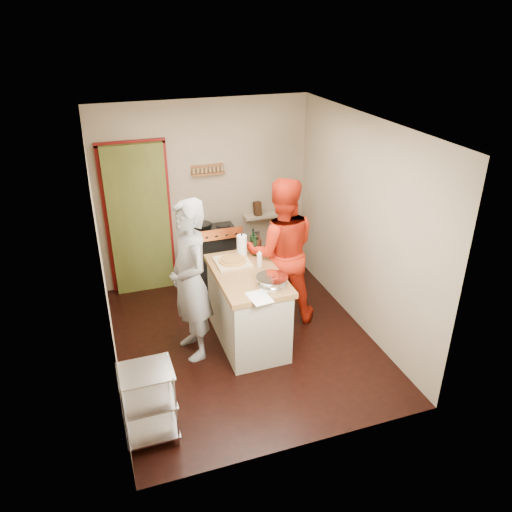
# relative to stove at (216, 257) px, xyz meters

# --- Properties ---
(floor) EXTENTS (3.50, 3.50, 0.00)m
(floor) POSITION_rel_stove_xyz_m (-0.05, -1.42, -0.45)
(floor) COLOR black
(floor) RESTS_ON ground
(back_wall) EXTENTS (3.00, 0.44, 2.60)m
(back_wall) POSITION_rel_stove_xyz_m (-0.69, 0.36, 0.68)
(back_wall) COLOR tan
(back_wall) RESTS_ON ground
(left_wall) EXTENTS (0.04, 3.50, 2.60)m
(left_wall) POSITION_rel_stove_xyz_m (-1.55, -1.42, 0.85)
(left_wall) COLOR tan
(left_wall) RESTS_ON ground
(right_wall) EXTENTS (0.04, 3.50, 2.60)m
(right_wall) POSITION_rel_stove_xyz_m (1.45, -1.42, 0.85)
(right_wall) COLOR tan
(right_wall) RESTS_ON ground
(ceiling) EXTENTS (3.00, 3.50, 0.02)m
(ceiling) POSITION_rel_stove_xyz_m (-0.05, -1.42, 2.16)
(ceiling) COLOR white
(ceiling) RESTS_ON back_wall
(stove) EXTENTS (0.60, 0.63, 1.00)m
(stove) POSITION_rel_stove_xyz_m (0.00, 0.00, 0.00)
(stove) COLOR black
(stove) RESTS_ON ground
(wire_shelving) EXTENTS (0.48, 0.40, 0.80)m
(wire_shelving) POSITION_rel_stove_xyz_m (-1.33, -2.62, -0.01)
(wire_shelving) COLOR silver
(wire_shelving) RESTS_ON ground
(island) EXTENTS (0.73, 1.34, 1.25)m
(island) POSITION_rel_stove_xyz_m (0.01, -1.45, 0.04)
(island) COLOR #BEB7A2
(island) RESTS_ON ground
(person_stripe) EXTENTS (0.56, 0.75, 1.89)m
(person_stripe) POSITION_rel_stove_xyz_m (-0.66, -1.45, 0.49)
(person_stripe) COLOR #A0A1A4
(person_stripe) RESTS_ON ground
(person_red) EXTENTS (1.07, 0.92, 1.89)m
(person_red) POSITION_rel_stove_xyz_m (0.56, -1.07, 0.49)
(person_red) COLOR #B4200C
(person_red) RESTS_ON ground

